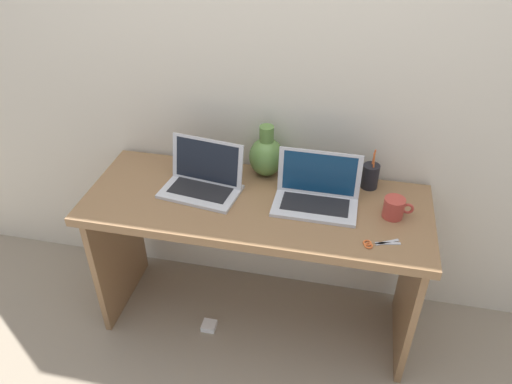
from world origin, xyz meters
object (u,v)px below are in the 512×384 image
object	(u,v)px
laptop_left	(204,177)
green_vase	(266,155)
power_brick	(209,326)
scissors	(375,244)
coffee_mug	(394,208)
pen_cup	(370,176)
laptop_right	(317,191)

from	to	relation	value
laptop_left	green_vase	distance (m)	0.31
power_brick	laptop_left	bearing A→B (deg)	100.28
laptop_left	scissors	bearing A→B (deg)	-16.70
coffee_mug	scissors	distance (m)	0.21
coffee_mug	pen_cup	distance (m)	0.23
green_vase	coffee_mug	bearing A→B (deg)	-19.87
green_vase	pen_cup	world-z (taller)	green_vase
pen_cup	green_vase	bearing A→B (deg)	178.87
laptop_right	coffee_mug	distance (m)	0.33
laptop_left	pen_cup	size ratio (longest dim) A/B	1.96
laptop_right	pen_cup	distance (m)	0.28
coffee_mug	green_vase	bearing A→B (deg)	160.13
green_vase	coffee_mug	size ratio (longest dim) A/B	1.99
laptop_left	coffee_mug	size ratio (longest dim) A/B	2.94
coffee_mug	power_brick	xyz separation A→B (m)	(-0.80, -0.14, -0.78)
laptop_right	scissors	world-z (taller)	laptop_right
green_vase	laptop_left	bearing A→B (deg)	-144.57
laptop_left	green_vase	world-z (taller)	green_vase
laptop_right	scissors	xyz separation A→B (m)	(0.26, -0.23, -0.06)
scissors	power_brick	xyz separation A→B (m)	(-0.73, 0.06, -0.74)
laptop_left	scissors	size ratio (longest dim) A/B	2.51
green_vase	power_brick	bearing A→B (deg)	-121.96
green_vase	scissors	bearing A→B (deg)	-38.45
laptop_right	scissors	size ratio (longest dim) A/B	2.46
laptop_left	laptop_right	world-z (taller)	laptop_left
laptop_right	coffee_mug	xyz separation A→B (m)	(0.33, -0.04, -0.01)
pen_cup	power_brick	distance (m)	1.11
power_brick	coffee_mug	bearing A→B (deg)	9.95
power_brick	green_vase	bearing A→B (deg)	58.04
laptop_right	green_vase	distance (m)	0.31
scissors	power_brick	world-z (taller)	scissors
laptop_left	coffee_mug	world-z (taller)	laptop_left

